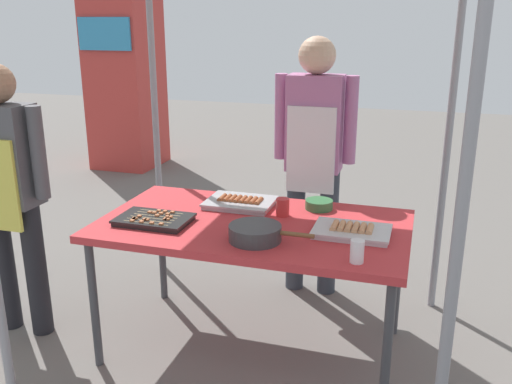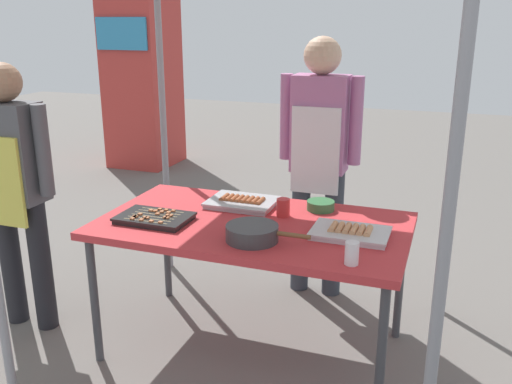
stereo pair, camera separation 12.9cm
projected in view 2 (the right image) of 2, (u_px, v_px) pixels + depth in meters
name	position (u px, v px, depth m)	size (l,w,h in m)	color
ground_plane	(253.00, 347.00, 3.12)	(18.00, 18.00, 0.00)	#66605B
stall_table	(253.00, 232.00, 2.92)	(1.60, 0.90, 0.75)	#C63338
tray_grilled_sausages	(350.00, 232.00, 2.70)	(0.37, 0.26, 0.05)	silver
tray_meat_skewers	(154.00, 218.00, 2.91)	(0.38, 0.25, 0.04)	black
tray_pork_links	(242.00, 202.00, 3.16)	(0.38, 0.29, 0.05)	#ADADB2
cooking_wok	(253.00, 232.00, 2.65)	(0.41, 0.25, 0.08)	#38383A
condiment_bowl	(321.00, 205.00, 3.08)	(0.15, 0.15, 0.05)	#33723F
drink_cup_near_edge	(283.00, 208.00, 2.97)	(0.07, 0.07, 0.10)	red
drink_cup_by_wok	(352.00, 253.00, 2.39)	(0.06, 0.06, 0.10)	white
vendor_woman	(319.00, 147.00, 3.48)	(0.52, 0.23, 1.67)	#333842
customer_nearby	(14.00, 178.00, 3.10)	(0.52, 0.23, 1.55)	black
neighbor_stall_left	(143.00, 83.00, 6.81)	(0.72, 0.80, 2.00)	#BF3833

